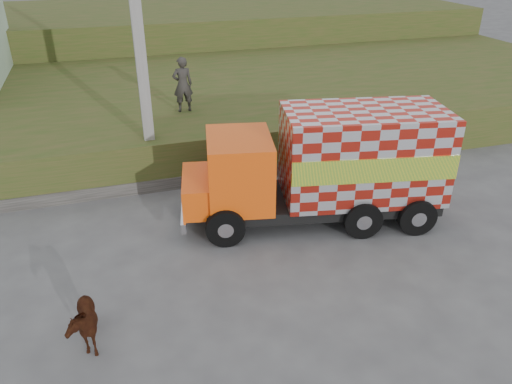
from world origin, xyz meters
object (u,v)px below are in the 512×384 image
object	(u,v)px
utility_pole	(140,52)
cargo_truck	(327,166)
cow	(81,321)
pedestrian	(183,85)

from	to	relation	value
utility_pole	cargo_truck	distance (m)	6.05
cargo_truck	cow	bearing A→B (deg)	-143.61
cargo_truck	utility_pole	bearing A→B (deg)	151.18
cargo_truck	cow	size ratio (longest dim) A/B	5.45
cow	pedestrian	bearing A→B (deg)	61.67
utility_pole	cargo_truck	bearing A→B (deg)	-39.82
utility_pole	pedestrian	world-z (taller)	utility_pole
cow	pedestrian	xyz separation A→B (m)	(3.57, 8.81, 1.88)
utility_pole	cow	world-z (taller)	utility_pole
cow	pedestrian	size ratio (longest dim) A/B	0.70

